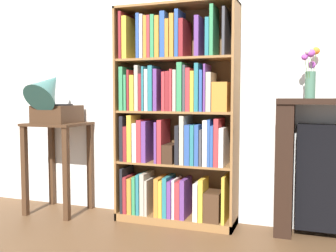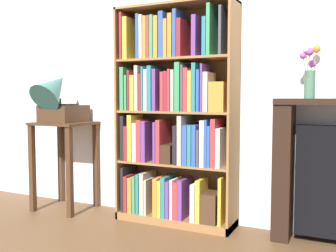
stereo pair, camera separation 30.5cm
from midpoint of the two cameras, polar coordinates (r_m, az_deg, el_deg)
ground_plane at (r=3.09m, az=3.20°, el=-14.58°), size 7.81×6.40×0.02m
wall_back at (r=3.16m, az=7.37°, el=9.89°), size 4.81×0.08×2.60m
bookshelf at (r=3.03m, az=3.65°, el=0.37°), size 0.94×0.28×1.68m
side_table_left at (r=3.51m, az=-12.46°, el=-3.17°), size 0.47×0.43×0.77m
gramophone at (r=3.42m, az=-13.29°, el=3.90°), size 0.31×0.49×0.50m
flower_vase at (r=2.83m, az=22.97°, el=7.13°), size 0.12×0.16×0.36m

